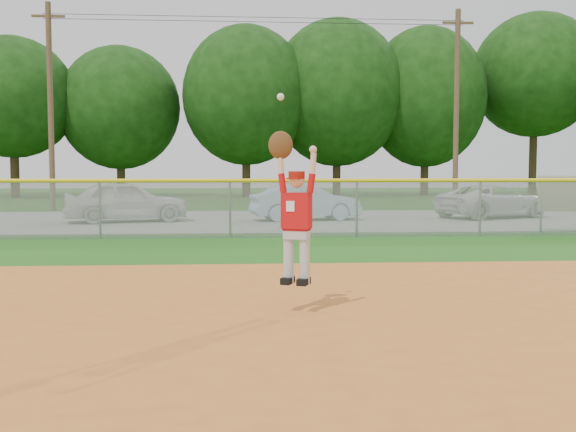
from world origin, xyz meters
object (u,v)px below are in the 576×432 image
object	(u,v)px
car_white_b	(493,201)
ballplayer	(294,208)
sponsor_sign	(572,195)
car_white_a	(126,201)
car_blue	(305,202)

from	to	relation	value
car_white_b	ballplayer	distance (m)	17.64
sponsor_sign	car_white_a	bearing A→B (deg)	160.69
car_white_a	sponsor_sign	bearing A→B (deg)	-124.97
car_blue	ballplayer	distance (m)	14.76
car_blue	sponsor_sign	world-z (taller)	sponsor_sign
sponsor_sign	ballplayer	world-z (taller)	ballplayer
car_blue	ballplayer	world-z (taller)	ballplayer
sponsor_sign	ballplayer	xyz separation A→B (m)	(-8.61, -9.76, 0.23)
car_white_a	sponsor_sign	xyz separation A→B (m)	(13.20, -4.62, 0.34)
car_white_a	ballplayer	size ratio (longest dim) A/B	1.80
sponsor_sign	car_blue	bearing A→B (deg)	145.27
car_blue	car_white_a	bearing A→B (deg)	81.76
car_white_b	sponsor_sign	bearing A→B (deg)	156.73
car_white_a	car_blue	distance (m)	6.13
car_white_a	car_blue	size ratio (longest dim) A/B	1.09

